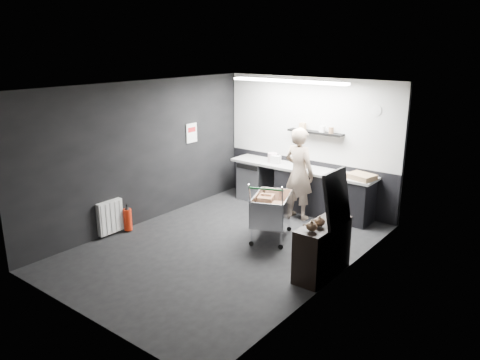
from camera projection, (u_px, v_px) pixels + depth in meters
The scene contains 22 objects.
floor at pixel (226, 246), 8.01m from camera, with size 5.50×5.50×0.00m, color black.
ceiling at pixel (224, 86), 7.25m from camera, with size 5.50×5.50×0.00m, color silver.
wall_back at pixel (309, 143), 9.71m from camera, with size 5.50×5.50×0.00m, color black.
wall_front at pixel (77, 218), 5.55m from camera, with size 5.50×5.50×0.00m, color black.
wall_left at pixel (143, 153), 8.81m from camera, with size 5.50×5.50×0.00m, color black.
wall_right at pixel (336, 194), 6.45m from camera, with size 5.50×5.50×0.00m, color black.
kitchen_wall_panel at pixel (310, 119), 9.56m from camera, with size 3.95×0.02×1.70m, color beige.
dado_panel at pixel (307, 182), 9.94m from camera, with size 3.95×0.02×1.00m, color black.
floating_shelf at pixel (315, 132), 9.42m from camera, with size 1.20×0.22×0.04m, color black.
wall_clock at pixel (377, 110), 8.64m from camera, with size 0.20×0.20×0.03m, color silver.
poster at pixel (192, 133), 9.73m from camera, with size 0.02×0.30×0.40m, color white.
poster_red_band at pixel (192, 130), 9.71m from camera, with size 0.01×0.22×0.10m, color red.
radiator at pixel (110, 217), 8.38m from camera, with size 0.10×0.50×0.60m, color silver.
ceiling_strip at pixel (288, 81), 8.66m from camera, with size 2.40×0.20×0.04m, color white.
prep_counter at pixel (305, 189), 9.63m from camera, with size 3.20×0.61×0.90m.
person at pixel (299, 173), 9.11m from camera, with size 0.66×0.43×1.81m, color beige.
shopping_cart at pixel (271, 211), 8.20m from camera, with size 0.93×1.20×1.09m.
sideboard at pixel (324, 242), 6.92m from camera, with size 0.46×1.08×1.62m.
fire_extinguisher at pixel (128, 219), 8.59m from camera, with size 0.15×0.15×0.50m.
cardboard_box at pixel (361, 177), 8.74m from camera, with size 0.49×0.37×0.10m, color tan.
pink_tub at pixel (272, 158), 9.97m from camera, with size 0.20×0.20×0.20m, color silver.
white_container at pixel (276, 160), 9.87m from camera, with size 0.19×0.15×0.17m, color silver.
Camera 1 is at (4.73, -5.66, 3.34)m, focal length 35.00 mm.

